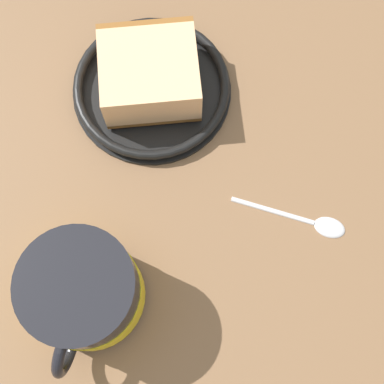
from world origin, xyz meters
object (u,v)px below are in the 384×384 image
at_px(teaspoon, 313,222).
at_px(tea_mug, 85,293).
at_px(small_plate, 152,88).
at_px(cake_slice, 150,74).

bearing_deg(teaspoon, tea_mug, -120.00).
xyz_separation_m(small_plate, teaspoon, (0.21, -0.00, -0.00)).
relative_size(cake_slice, tea_mug, 1.13).
bearing_deg(teaspoon, cake_slice, 178.83).
distance_m(tea_mug, teaspoon, 0.22).
distance_m(small_plate, tea_mug, 0.22).
height_order(cake_slice, teaspoon, cake_slice).
xyz_separation_m(small_plate, tea_mug, (0.10, -0.19, 0.03)).
relative_size(small_plate, tea_mug, 1.42).
distance_m(cake_slice, teaspoon, 0.21).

